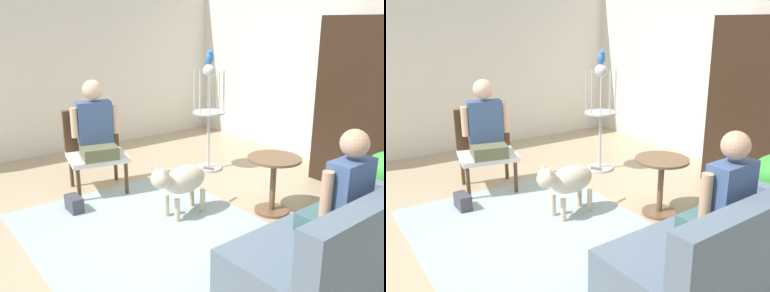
% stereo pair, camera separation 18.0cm
% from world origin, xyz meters
% --- Properties ---
extents(ground_plane, '(7.54, 7.54, 0.00)m').
position_xyz_m(ground_plane, '(0.00, 0.00, 0.00)').
color(ground_plane, tan).
extents(back_wall, '(6.89, 0.12, 2.79)m').
position_xyz_m(back_wall, '(0.00, 2.89, 1.39)').
color(back_wall, silver).
rests_on(back_wall, ground).
extents(left_wall, '(0.12, 6.25, 2.79)m').
position_xyz_m(left_wall, '(-3.20, 0.30, 1.39)').
color(left_wall, silver).
rests_on(left_wall, ground).
extents(area_rug, '(2.40, 2.10, 0.01)m').
position_xyz_m(area_rug, '(-0.18, -0.22, 0.00)').
color(area_rug, '#9EB2B7').
rests_on(area_rug, ground).
extents(couch, '(0.94, 1.74, 0.84)m').
position_xyz_m(couch, '(1.43, 0.51, 0.30)').
color(couch, slate).
rests_on(couch, ground).
extents(armchair, '(0.71, 0.75, 0.93)m').
position_xyz_m(armchair, '(-1.53, -0.12, 0.54)').
color(armchair, '#4C331E').
rests_on(armchair, ground).
extents(person_on_couch, '(0.43, 0.52, 0.82)m').
position_xyz_m(person_on_couch, '(1.40, 0.48, 0.74)').
color(person_on_couch, '#3F6467').
extents(person_on_armchair, '(0.49, 0.53, 0.86)m').
position_xyz_m(person_on_armchair, '(-1.38, -0.16, 0.80)').
color(person_on_armchair, '#606244').
extents(round_end_table, '(0.54, 0.54, 0.60)m').
position_xyz_m(round_end_table, '(0.24, 1.05, 0.38)').
color(round_end_table, brown).
rests_on(round_end_table, ground).
extents(dog, '(0.34, 0.83, 0.59)m').
position_xyz_m(dog, '(-0.27, 0.24, 0.38)').
color(dog, beige).
rests_on(dog, ground).
extents(bird_cage_stand, '(0.42, 0.42, 1.41)m').
position_xyz_m(bird_cage_stand, '(-1.21, 1.35, 0.74)').
color(bird_cage_stand, silver).
rests_on(bird_cage_stand, ground).
extents(parrot, '(0.17, 0.10, 0.18)m').
position_xyz_m(parrot, '(-1.20, 1.35, 1.49)').
color(parrot, blue).
rests_on(parrot, bird_cage_stand).
extents(armoire_cabinet, '(1.14, 0.56, 1.99)m').
position_xyz_m(armoire_cabinet, '(0.37, 2.48, 1.00)').
color(armoire_cabinet, black).
rests_on(armoire_cabinet, ground).
extents(handbag, '(0.24, 0.13, 0.16)m').
position_xyz_m(handbag, '(-1.02, -0.61, 0.08)').
color(handbag, '#3F3F4C').
rests_on(handbag, ground).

